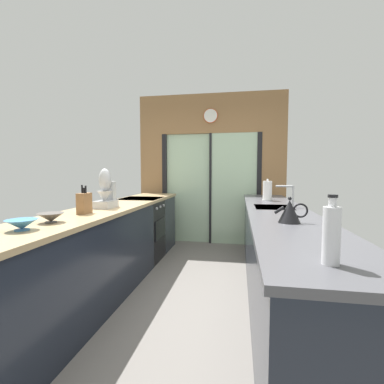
{
  "coord_description": "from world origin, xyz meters",
  "views": [
    {
      "loc": [
        0.51,
        -2.52,
        1.3
      ],
      "look_at": [
        -0.04,
        0.66,
        1.07
      ],
      "focal_mm": 25.32,
      "sensor_mm": 36.0,
      "label": 1
    }
  ],
  "objects": [
    {
      "name": "kettle",
      "position": [
        0.89,
        -0.4,
        1.01
      ],
      "size": [
        0.25,
        0.17,
        0.2
      ],
      "color": "black",
      "rests_on": "right_counter_run"
    },
    {
      "name": "stand_mixer",
      "position": [
        -0.89,
        0.16,
        1.08
      ],
      "size": [
        0.17,
        0.27,
        0.42
      ],
      "color": "#B7BABC",
      "rests_on": "left_counter_run"
    },
    {
      "name": "back_wall_unit",
      "position": [
        0.0,
        2.4,
        1.52
      ],
      "size": [
        2.64,
        0.12,
        2.7
      ],
      "color": "olive",
      "rests_on": "ground_plane"
    },
    {
      "name": "knife_block",
      "position": [
        -0.89,
        -0.25,
        1.02
      ],
      "size": [
        0.08,
        0.14,
        0.27
      ],
      "color": "brown",
      "rests_on": "left_counter_run"
    },
    {
      "name": "sink_faucet",
      "position": [
        1.06,
        0.55,
        1.08
      ],
      "size": [
        0.19,
        0.02,
        0.24
      ],
      "color": "#B7BABC",
      "rests_on": "right_counter_run"
    },
    {
      "name": "mixing_bowl_near",
      "position": [
        -0.89,
        -0.98,
        0.96
      ],
      "size": [
        0.2,
        0.2,
        0.07
      ],
      "color": "teal",
      "rests_on": "left_counter_run"
    },
    {
      "name": "left_counter_run",
      "position": [
        -0.91,
        0.13,
        0.47
      ],
      "size": [
        0.62,
        3.8,
        0.92
      ],
      "color": "#1E232D",
      "rests_on": "ground_plane"
    },
    {
      "name": "right_counter_run",
      "position": [
        0.91,
        0.3,
        0.46
      ],
      "size": [
        0.62,
        3.8,
        0.92
      ],
      "color": "#1E232D",
      "rests_on": "ground_plane"
    },
    {
      "name": "soap_bottle",
      "position": [
        0.89,
        -1.34,
        1.05
      ],
      "size": [
        0.07,
        0.07,
        0.29
      ],
      "color": "silver",
      "rests_on": "right_counter_run"
    },
    {
      "name": "ground_plane",
      "position": [
        0.0,
        0.6,
        -0.01
      ],
      "size": [
        5.04,
        7.6,
        0.02
      ],
      "primitive_type": "cube",
      "color": "slate"
    },
    {
      "name": "paper_towel_roll",
      "position": [
        0.89,
        1.24,
        1.05
      ],
      "size": [
        0.14,
        0.14,
        0.29
      ],
      "color": "#B7BABC",
      "rests_on": "right_counter_run"
    },
    {
      "name": "mixing_bowl_far",
      "position": [
        -0.89,
        -0.7,
        0.96
      ],
      "size": [
        0.19,
        0.19,
        0.07
      ],
      "color": "#514C47",
      "rests_on": "left_counter_run"
    },
    {
      "name": "oven_range",
      "position": [
        -0.91,
        1.25,
        0.46
      ],
      "size": [
        0.6,
        0.6,
        0.92
      ],
      "color": "black",
      "rests_on": "ground_plane"
    }
  ]
}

